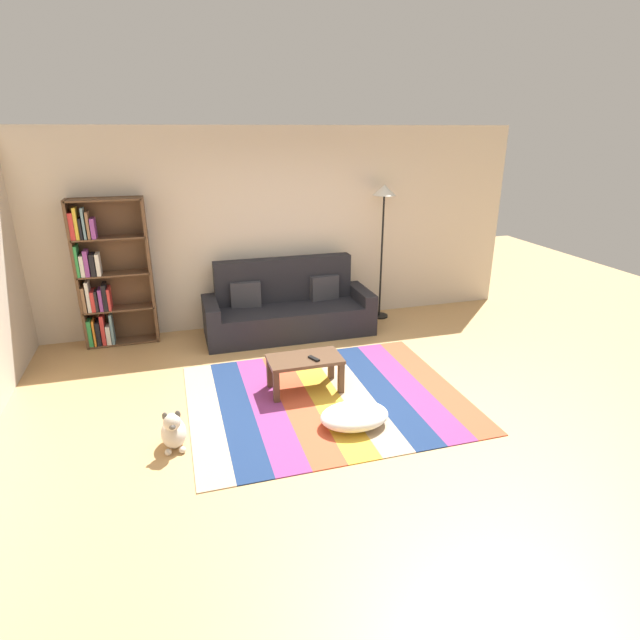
{
  "coord_description": "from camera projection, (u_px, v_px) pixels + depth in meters",
  "views": [
    {
      "loc": [
        -1.57,
        -4.4,
        2.66
      ],
      "look_at": [
        -0.05,
        0.7,
        0.65
      ],
      "focal_mm": 28.58,
      "sensor_mm": 36.0,
      "label": 1
    }
  ],
  "objects": [
    {
      "name": "rug",
      "position": [
        326.0,
        398.0,
        5.35
      ],
      "size": [
        2.81,
        2.3,
        0.01
      ],
      "color": "tan",
      "rests_on": "ground_plane"
    },
    {
      "name": "back_wall",
      "position": [
        286.0,
        228.0,
        7.11
      ],
      "size": [
        6.8,
        0.1,
        2.7
      ],
      "primitive_type": "cube",
      "color": "beige",
      "rests_on": "ground_plane"
    },
    {
      "name": "coffee_table",
      "position": [
        305.0,
        364.0,
        5.41
      ],
      "size": [
        0.78,
        0.43,
        0.38
      ],
      "color": "#513826",
      "rests_on": "rug"
    },
    {
      "name": "standing_lamp",
      "position": [
        384.0,
        208.0,
        7.1
      ],
      "size": [
        0.32,
        0.32,
        1.93
      ],
      "color": "black",
      "rests_on": "ground_plane"
    },
    {
      "name": "couch",
      "position": [
        288.0,
        309.0,
        6.97
      ],
      "size": [
        2.26,
        0.8,
        1.0
      ],
      "color": "black",
      "rests_on": "ground_plane"
    },
    {
      "name": "dog",
      "position": [
        173.0,
        431.0,
        4.48
      ],
      "size": [
        0.22,
        0.35,
        0.4
      ],
      "color": "beige",
      "rests_on": "ground_plane"
    },
    {
      "name": "bookshelf",
      "position": [
        105.0,
        278.0,
        6.42
      ],
      "size": [
        0.9,
        0.28,
        1.88
      ],
      "color": "brown",
      "rests_on": "ground_plane"
    },
    {
      "name": "ground_plane",
      "position": [
        344.0,
        401.0,
        5.3
      ],
      "size": [
        14.0,
        14.0,
        0.0
      ],
      "primitive_type": "plane",
      "color": "tan"
    },
    {
      "name": "tv_remote",
      "position": [
        314.0,
        359.0,
        5.34
      ],
      "size": [
        0.1,
        0.16,
        0.02
      ],
      "primitive_type": "cube",
      "rotation": [
        0.0,
        0.0,
        0.41
      ],
      "color": "black",
      "rests_on": "coffee_table"
    },
    {
      "name": "pouf",
      "position": [
        354.0,
        416.0,
        4.82
      ],
      "size": [
        0.66,
        0.48,
        0.19
      ],
      "primitive_type": "ellipsoid",
      "color": "white",
      "rests_on": "rug"
    }
  ]
}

